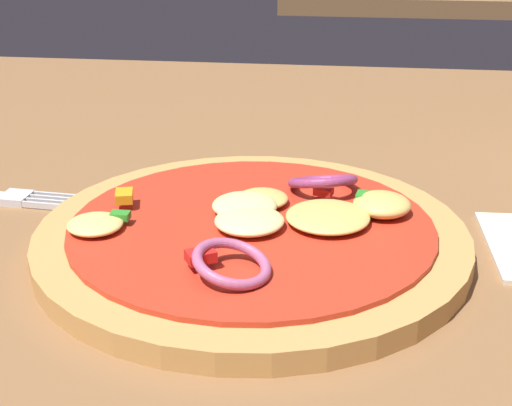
{
  "coord_description": "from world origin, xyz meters",
  "views": [
    {
      "loc": [
        0.03,
        -0.4,
        0.23
      ],
      "look_at": [
        -0.02,
        0.01,
        0.05
      ],
      "focal_mm": 53.36,
      "sensor_mm": 36.0,
      "label": 1
    }
  ],
  "objects": [
    {
      "name": "pizza",
      "position": [
        -0.01,
        -0.01,
        0.04
      ],
      "size": [
        0.24,
        0.24,
        0.03
      ],
      "color": "tan",
      "rests_on": "dining_table"
    },
    {
      "name": "dining_table",
      "position": [
        0.0,
        0.0,
        0.02
      ],
      "size": [
        1.14,
        0.9,
        0.03
      ],
      "color": "brown",
      "rests_on": "ground"
    }
  ]
}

